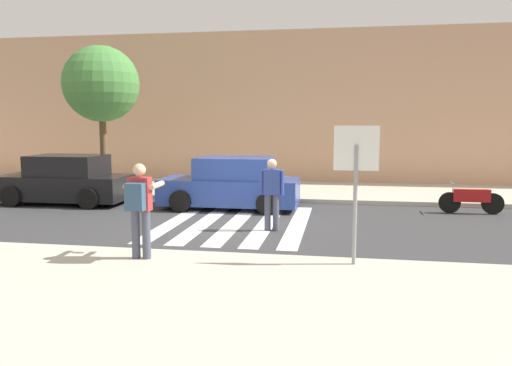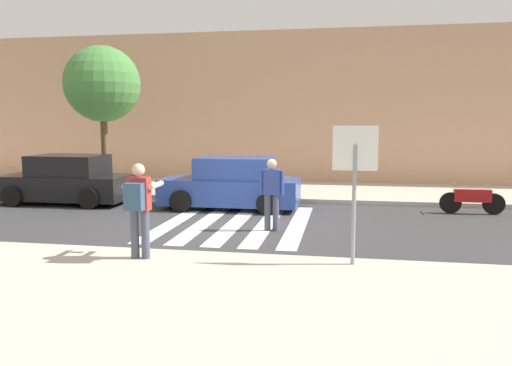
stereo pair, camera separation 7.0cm
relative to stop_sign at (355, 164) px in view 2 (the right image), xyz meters
The scene contains 16 objects.
ground_plane 4.99m from the stop_sign, 128.97° to the left, with size 120.00×120.00×0.00m, color #38383A.
sidewalk_near 4.30m from the stop_sign, 138.07° to the right, with size 60.00×6.00×0.14m, color beige.
sidewalk_far 10.18m from the stop_sign, 106.85° to the left, with size 60.00×4.80×0.14m, color beige.
building_facade_far 14.35m from the stop_sign, 101.73° to the left, with size 56.00×4.00×6.30m, color tan.
crosswalk_stripe_0 6.18m from the stop_sign, 139.92° to the left, with size 0.44×5.20×0.01m, color silver.
crosswalk_stripe_1 5.62m from the stop_sign, 134.35° to the left, with size 0.44×5.20×0.01m, color silver.
crosswalk_stripe_2 5.13m from the stop_sign, 127.47° to the left, with size 0.44×5.20×0.01m, color silver.
crosswalk_stripe_3 4.72m from the stop_sign, 119.04° to the left, with size 0.44×5.20×0.01m, color silver.
crosswalk_stripe_4 4.43m from the stop_sign, 109.00° to the left, with size 0.44×5.20×0.01m, color silver.
stop_sign is the anchor object (origin of this frame).
photographer_with_backpack 3.86m from the stop_sign, behind, with size 0.59×0.85×1.72m.
pedestrian_crossing 3.66m from the stop_sign, 121.59° to the left, with size 0.58×0.26×1.72m.
parked_car_black 10.73m from the stop_sign, 146.48° to the left, with size 4.10×1.92×1.55m.
parked_car_blue 6.94m from the stop_sign, 120.63° to the left, with size 4.10×1.92×1.55m.
motorcycle 7.22m from the stop_sign, 61.11° to the left, with size 1.76×0.60×0.87m.
street_tree_west 11.81m from the stop_sign, 137.30° to the left, with size 2.64×2.64×5.09m.
Camera 2 is at (2.72, -12.19, 2.60)m, focal length 35.00 mm.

